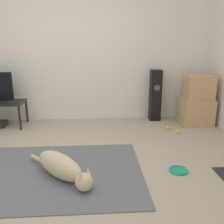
% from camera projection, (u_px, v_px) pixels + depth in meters
% --- Properties ---
extents(ground_plane, '(12.00, 12.00, 0.00)m').
position_uv_depth(ground_plane, '(57.00, 174.00, 2.81)').
color(ground_plane, '#B2A38E').
extents(wall_back, '(8.00, 0.06, 2.55)m').
position_uv_depth(wall_back, '(70.00, 51.00, 4.47)').
color(wall_back, silver).
rests_on(wall_back, ground_plane).
extents(area_rug, '(2.00, 1.47, 0.01)m').
position_uv_depth(area_rug, '(54.00, 173.00, 2.83)').
color(area_rug, slate).
rests_on(area_rug, ground_plane).
extents(dog, '(0.79, 0.81, 0.27)m').
position_uv_depth(dog, '(62.00, 167.00, 2.67)').
color(dog, beige).
rests_on(dog, area_rug).
extents(frisbee, '(0.22, 0.22, 0.03)m').
position_uv_depth(frisbee, '(179.00, 170.00, 2.87)').
color(frisbee, '#199E7A').
rests_on(frisbee, ground_plane).
extents(cardboard_box_lower, '(0.54, 0.43, 0.47)m').
position_uv_depth(cardboard_box_lower, '(196.00, 111.00, 4.44)').
color(cardboard_box_lower, tan).
rests_on(cardboard_box_lower, ground_plane).
extents(cardboard_box_upper, '(0.46, 0.36, 0.41)m').
position_uv_depth(cardboard_box_upper, '(199.00, 87.00, 4.31)').
color(cardboard_box_upper, tan).
rests_on(cardboard_box_upper, cardboard_box_lower).
extents(floor_speaker, '(0.20, 0.20, 0.94)m').
position_uv_depth(floor_speaker, '(155.00, 95.00, 4.63)').
color(floor_speaker, black).
rests_on(floor_speaker, ground_plane).
extents(tennis_ball_by_boxes, '(0.07, 0.07, 0.07)m').
position_uv_depth(tennis_ball_by_boxes, '(168.00, 128.00, 4.21)').
color(tennis_ball_by_boxes, '#C6E033').
rests_on(tennis_ball_by_boxes, ground_plane).
extents(tennis_ball_near_speaker, '(0.07, 0.07, 0.07)m').
position_uv_depth(tennis_ball_near_speaker, '(178.00, 131.00, 4.04)').
color(tennis_ball_near_speaker, '#C6E033').
rests_on(tennis_ball_near_speaker, ground_plane).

